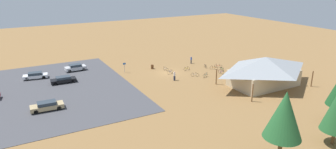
{
  "coord_description": "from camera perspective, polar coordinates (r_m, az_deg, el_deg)",
  "views": [
    {
      "loc": [
        28.5,
        51.64,
        18.78
      ],
      "look_at": [
        2.44,
        4.08,
        1.2
      ],
      "focal_mm": 32.1,
      "sensor_mm": 36.0,
      "label": 1
    }
  ],
  "objects": [
    {
      "name": "bicycle_teal_edge_north",
      "position": [
        59.6,
        7.1,
        -0.15
      ],
      "size": [
        1.61,
        0.79,
        0.91
      ],
      "color": "black",
      "rests_on": "ground"
    },
    {
      "name": "visitor_near_lot",
      "position": [
        68.72,
        4.42,
        2.82
      ],
      "size": [
        0.38,
        0.4,
        1.7
      ],
      "color": "#2D3347",
      "rests_on": "ground"
    },
    {
      "name": "bicycle_white_trailside",
      "position": [
        59.76,
        5.13,
        -0.05
      ],
      "size": [
        1.34,
        1.05,
        0.83
      ],
      "color": "black",
      "rests_on": "ground"
    },
    {
      "name": "bicycle_orange_yard_center",
      "position": [
        70.52,
        14.69,
        2.25
      ],
      "size": [
        0.99,
        1.59,
        0.89
      ],
      "color": "black",
      "rests_on": "ground"
    },
    {
      "name": "ground",
      "position": [
        61.91,
        0.17,
        0.3
      ],
      "size": [
        160.0,
        160.0,
        0.0
      ],
      "primitive_type": "plane",
      "color": "olive",
      "rests_on": "ground"
    },
    {
      "name": "trash_bin",
      "position": [
        64.69,
        -3.01,
        1.47
      ],
      "size": [
        0.6,
        0.6,
        0.9
      ],
      "primitive_type": "cylinder",
      "color": "brown",
      "rests_on": "ground"
    },
    {
      "name": "bicycle_blue_lone_west",
      "position": [
        61.24,
        0.46,
        0.47
      ],
      "size": [
        1.59,
        0.79,
        0.89
      ],
      "color": "black",
      "rests_on": "ground"
    },
    {
      "name": "bicycle_yellow_lone_east",
      "position": [
        63.68,
        3.59,
        1.11
      ],
      "size": [
        1.7,
        0.48,
        0.78
      ],
      "color": "black",
      "rests_on": "ground"
    },
    {
      "name": "bicycle_red_yard_right",
      "position": [
        66.45,
        9.5,
        1.61
      ],
      "size": [
        1.18,
        1.33,
        0.82
      ],
      "color": "black",
      "rests_on": "ground"
    },
    {
      "name": "car_silver_back_corner",
      "position": [
        66.07,
        -17.17,
        1.3
      ],
      "size": [
        4.27,
        2.04,
        1.37
      ],
      "color": "#BCBCC1",
      "rests_on": "parking_lot_asphalt"
    },
    {
      "name": "bike_pavilion",
      "position": [
        56.54,
        17.87,
        0.93
      ],
      "size": [
        14.75,
        9.67,
        5.36
      ],
      "color": "#C6B28E",
      "rests_on": "ground"
    },
    {
      "name": "bicycle_silver_near_sign",
      "position": [
        63.25,
        -0.43,
        1.04
      ],
      "size": [
        0.48,
        1.68,
        0.88
      ],
      "color": "black",
      "rests_on": "ground"
    },
    {
      "name": "visitor_crossing_yard",
      "position": [
        57.13,
        1.24,
        -0.22
      ],
      "size": [
        0.36,
        0.36,
        1.82
      ],
      "color": "#2D3347",
      "rests_on": "ground"
    },
    {
      "name": "car_tan_end_stall",
      "position": [
        48.01,
        -22.0,
        -5.53
      ],
      "size": [
        4.73,
        2.01,
        1.32
      ],
      "color": "tan",
      "rests_on": "parking_lot_asphalt"
    },
    {
      "name": "pine_midwest",
      "position": [
        32.8,
        21.21,
        -7.2
      ],
      "size": [
        3.94,
        3.94,
        8.09
      ],
      "color": "brown",
      "rests_on": "ground"
    },
    {
      "name": "car_white_by_curb",
      "position": [
        63.53,
        -23.88,
        -0.17
      ],
      "size": [
        4.64,
        2.36,
        1.28
      ],
      "color": "white",
      "rests_on": "parking_lot_asphalt"
    },
    {
      "name": "bicycle_black_front_row",
      "position": [
        65.92,
        7.11,
        1.59
      ],
      "size": [
        0.62,
        1.58,
        0.78
      ],
      "color": "black",
      "rests_on": "ground"
    },
    {
      "name": "bicycle_purple_yard_left",
      "position": [
        66.56,
        15.89,
        1.21
      ],
      "size": [
        1.75,
        0.48,
        0.86
      ],
      "color": "black",
      "rests_on": "ground"
    },
    {
      "name": "bicycle_purple_edge_south",
      "position": [
        62.26,
        10.05,
        0.48
      ],
      "size": [
        0.48,
        1.66,
        0.86
      ],
      "color": "black",
      "rests_on": "ground"
    },
    {
      "name": "parking_lot_asphalt",
      "position": [
        56.06,
        -26.4,
        -3.55
      ],
      "size": [
        37.0,
        34.51,
        0.05
      ],
      "primitive_type": "cube",
      "color": "#424247",
      "rests_on": "ground"
    },
    {
      "name": "car_black_near_entry",
      "position": [
        59.13,
        -19.26,
        -0.91
      ],
      "size": [
        4.58,
        1.98,
        1.23
      ],
      "color": "black",
      "rests_on": "parking_lot_asphalt"
    },
    {
      "name": "lot_sign",
      "position": [
        62.38,
        -8.28,
        1.6
      ],
      "size": [
        0.56,
        0.08,
        2.2
      ],
      "color": "#99999E",
      "rests_on": "ground"
    },
    {
      "name": "bicycle_orange_mid_cluster",
      "position": [
        64.79,
        8.69,
        1.25
      ],
      "size": [
        1.06,
        1.37,
        0.86
      ],
      "color": "black",
      "rests_on": "ground"
    },
    {
      "name": "bicycle_green_back_row",
      "position": [
        64.36,
        10.23,
        1.04
      ],
      "size": [
        0.58,
        1.71,
        0.77
      ],
      "color": "black",
      "rests_on": "ground"
    }
  ]
}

